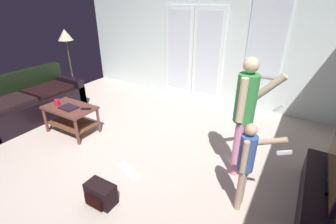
{
  "coord_description": "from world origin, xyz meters",
  "views": [
    {
      "loc": [
        2.21,
        -2.43,
        2.22
      ],
      "look_at": [
        0.75,
        0.03,
        0.84
      ],
      "focal_mm": 25.54,
      "sensor_mm": 36.0,
      "label": 1
    }
  ],
  "objects": [
    {
      "name": "ground_plane",
      "position": [
        0.0,
        0.0,
        -0.01
      ],
      "size": [
        6.17,
        5.36,
        0.02
      ],
      "primitive_type": "cube",
      "color": "#C3B0A3"
    },
    {
      "name": "wall_back_with_doors",
      "position": [
        0.03,
        2.64,
        1.27
      ],
      "size": [
        6.17,
        0.09,
        2.6
      ],
      "color": "silver",
      "rests_on": "ground_plane"
    },
    {
      "name": "leather_couch",
      "position": [
        -2.39,
        -0.09,
        0.3
      ],
      "size": [
        0.89,
        2.01,
        0.88
      ],
      "color": "black",
      "rests_on": "ground_plane"
    },
    {
      "name": "coffee_table",
      "position": [
        -1.19,
        -0.06,
        0.36
      ],
      "size": [
        0.89,
        0.55,
        0.5
      ],
      "color": "brown",
      "rests_on": "ground_plane"
    },
    {
      "name": "tv_stand",
      "position": [
        2.69,
        0.16,
        0.19
      ],
      "size": [
        0.45,
        1.36,
        0.39
      ],
      "color": "black",
      "rests_on": "ground_plane"
    },
    {
      "name": "person_adult",
      "position": [
        1.66,
        0.39,
        0.96
      ],
      "size": [
        0.56,
        0.44,
        1.61
      ],
      "color": "pink",
      "rests_on": "ground_plane"
    },
    {
      "name": "person_child",
      "position": [
        1.88,
        -0.22,
        0.66
      ],
      "size": [
        0.49,
        0.3,
        1.09
      ],
      "color": "tan",
      "rests_on": "ground_plane"
    },
    {
      "name": "floor_lamp",
      "position": [
        -2.7,
        1.24,
        1.35
      ],
      "size": [
        0.33,
        0.33,
        1.57
      ],
      "color": "#39362F",
      "rests_on": "ground_plane"
    },
    {
      "name": "backpack",
      "position": [
        0.45,
        -1.02,
        0.13
      ],
      "size": [
        0.36,
        0.24,
        0.27
      ],
      "color": "black",
      "rests_on": "ground_plane"
    },
    {
      "name": "loose_keyboard",
      "position": [
        0.36,
        -0.41,
        0.01
      ],
      "size": [
        0.46,
        0.29,
        0.02
      ],
      "color": "white",
      "rests_on": "ground_plane"
    },
    {
      "name": "laptop_closed",
      "position": [
        -1.15,
        -0.1,
        0.51
      ],
      "size": [
        0.31,
        0.24,
        0.02
      ],
      "primitive_type": "cube",
      "rotation": [
        0.0,
        0.0,
        -0.04
      ],
      "color": "black",
      "rests_on": "coffee_table"
    },
    {
      "name": "cup_near_edge",
      "position": [
        -1.42,
        -0.12,
        0.55
      ],
      "size": [
        0.08,
        0.08,
        0.11
      ],
      "primitive_type": "cylinder",
      "color": "red",
      "rests_on": "coffee_table"
    },
    {
      "name": "tv_remote_black",
      "position": [
        -0.86,
        0.02,
        0.51
      ],
      "size": [
        0.17,
        0.12,
        0.02
      ],
      "primitive_type": "cube",
      "rotation": [
        0.0,
        0.0,
        0.49
      ],
      "color": "black",
      "rests_on": "coffee_table"
    }
  ]
}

